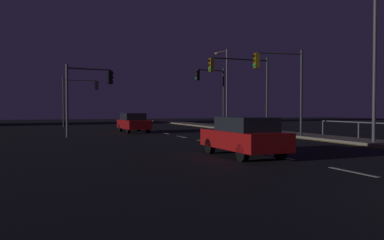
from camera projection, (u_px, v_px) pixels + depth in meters
The scene contains 13 objects.
ground_plane at pixel (201, 141), 23.41m from camera, with size 112.00×112.00×0.00m, color black.
sidewalk_right at pixel (313, 136), 26.15m from camera, with size 2.51×77.00×0.14m, color gray.
lane_markings_center at pixel (182, 137), 26.70m from camera, with size 0.14×50.00×0.01m.
lane_edge_line at pixel (256, 133), 30.34m from camera, with size 0.14×53.00×0.01m.
car at pixel (244, 136), 15.50m from camera, with size 1.95×4.45×1.57m.
car_oncoming at pixel (133, 122), 31.94m from camera, with size 2.04×4.49×1.57m.
traffic_light_near_right at pixel (243, 78), 29.07m from camera, with size 5.01×0.39×5.69m.
traffic_light_overhead_east at pixel (79, 92), 41.60m from camera, with size 3.68×0.64×5.23m.
traffic_light_far_left at pixel (281, 76), 25.24m from camera, with size 3.45×0.65×5.59m.
traffic_light_mid_right at pixel (88, 87), 26.79m from camera, with size 3.23×0.50×4.89m.
traffic_light_far_right at pixel (212, 86), 36.51m from camera, with size 3.14×0.68×5.64m.
street_lamp_far_end at pixel (225, 81), 38.25m from camera, with size 0.80×1.67×7.57m.
street_lamp_corner at pixel (377, 46), 20.28m from camera, with size 1.10×2.00×8.44m.
Camera 1 is at (-8.48, -4.28, 1.87)m, focal length 36.66 mm.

